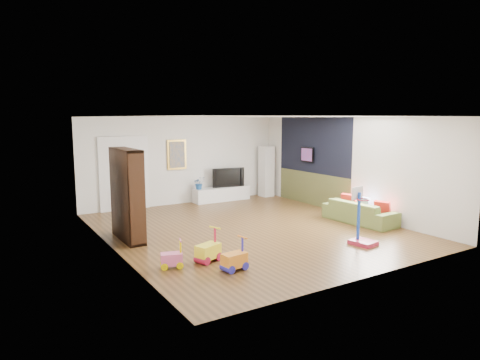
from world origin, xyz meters
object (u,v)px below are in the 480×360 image
bookshelf (127,195)px  sofa (360,212)px  basketball_hoop (364,216)px  media_console (221,194)px

bookshelf → sofa: size_ratio=1.04×
sofa → basketball_hoop: bearing=131.8°
bookshelf → sofa: bookshelf is taller
media_console → bookshelf: 4.91m
bookshelf → sofa: bearing=-16.2°
bookshelf → media_console: bearing=35.7°
bookshelf → basketball_hoop: size_ratio=1.63×
bookshelf → basketball_hoop: bookshelf is taller
media_console → sofa: sofa is taller
sofa → basketball_hoop: (-1.41, -1.41, 0.34)m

